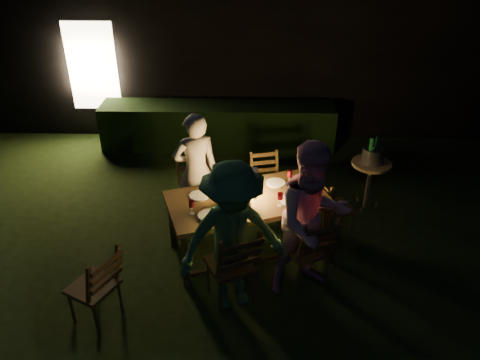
{
  "coord_description": "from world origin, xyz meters",
  "views": [
    {
      "loc": [
        0.12,
        -4.13,
        3.83
      ],
      "look_at": [
        -0.02,
        0.91,
        0.91
      ],
      "focal_mm": 35.0,
      "sensor_mm": 36.0,
      "label": 1
    }
  ],
  "objects_px": {
    "chair_end": "(335,216)",
    "bottle_table": "(228,191)",
    "dining_table": "(248,203)",
    "person_house_side": "(196,171)",
    "side_table": "(371,168)",
    "chair_near_left": "(232,277)",
    "chair_near_right": "(306,261)",
    "bottle_bucket_a": "(370,154)",
    "chair_far_right": "(267,195)",
    "bottle_bucket_b": "(376,151)",
    "lantern": "(251,184)",
    "person_opp_left": "(232,239)",
    "chair_far_left": "(198,205)",
    "chair_spare": "(97,298)",
    "ice_bucket": "(373,155)",
    "person_opp_right": "(312,220)"
  },
  "relations": [
    {
      "from": "bottle_table",
      "to": "bottle_bucket_a",
      "type": "relative_size",
      "value": 0.88
    },
    {
      "from": "chair_end",
      "to": "bottle_table",
      "type": "bearing_deg",
      "value": -90.28
    },
    {
      "from": "person_opp_left",
      "to": "ice_bucket",
      "type": "distance_m",
      "value": 2.74
    },
    {
      "from": "chair_near_left",
      "to": "person_house_side",
      "type": "xyz_separation_m",
      "value": [
        -0.54,
        1.5,
        0.49
      ]
    },
    {
      "from": "chair_near_right",
      "to": "chair_far_right",
      "type": "xyz_separation_m",
      "value": [
        -0.42,
        1.48,
        -0.04
      ]
    },
    {
      "from": "chair_near_left",
      "to": "chair_end",
      "type": "height_order",
      "value": "chair_near_left"
    },
    {
      "from": "chair_spare",
      "to": "bottle_bucket_a",
      "type": "distance_m",
      "value": 4.0
    },
    {
      "from": "bottle_bucket_a",
      "to": "bottle_bucket_b",
      "type": "xyz_separation_m",
      "value": [
        0.1,
        0.08,
        0.0
      ]
    },
    {
      "from": "dining_table",
      "to": "bottle_bucket_a",
      "type": "bearing_deg",
      "value": 11.98
    },
    {
      "from": "chair_near_right",
      "to": "chair_far_right",
      "type": "relative_size",
      "value": 1.14
    },
    {
      "from": "ice_bucket",
      "to": "chair_spare",
      "type": "bearing_deg",
      "value": -145.3
    },
    {
      "from": "person_house_side",
      "to": "side_table",
      "type": "height_order",
      "value": "person_house_side"
    },
    {
      "from": "dining_table",
      "to": "chair_near_right",
      "type": "distance_m",
      "value": 0.98
    },
    {
      "from": "person_opp_right",
      "to": "lantern",
      "type": "xyz_separation_m",
      "value": [
        -0.67,
        0.69,
        0.04
      ]
    },
    {
      "from": "ice_bucket",
      "to": "chair_end",
      "type": "bearing_deg",
      "value": -130.88
    },
    {
      "from": "chair_near_left",
      "to": "person_opp_left",
      "type": "bearing_deg",
      "value": -99.34
    },
    {
      "from": "bottle_bucket_b",
      "to": "chair_spare",
      "type": "bearing_deg",
      "value": -145.23
    },
    {
      "from": "chair_far_left",
      "to": "person_opp_right",
      "type": "bearing_deg",
      "value": 117.22
    },
    {
      "from": "chair_near_left",
      "to": "person_opp_right",
      "type": "distance_m",
      "value": 1.08
    },
    {
      "from": "person_opp_left",
      "to": "chair_near_right",
      "type": "bearing_deg",
      "value": 3.07
    },
    {
      "from": "dining_table",
      "to": "chair_end",
      "type": "relative_size",
      "value": 2.38
    },
    {
      "from": "chair_far_right",
      "to": "bottle_bucket_a",
      "type": "bearing_deg",
      "value": 170.7
    },
    {
      "from": "chair_end",
      "to": "chair_spare",
      "type": "height_order",
      "value": "chair_spare"
    },
    {
      "from": "lantern",
      "to": "bottle_table",
      "type": "distance_m",
      "value": 0.3
    },
    {
      "from": "bottle_bucket_b",
      "to": "ice_bucket",
      "type": "bearing_deg",
      "value": -141.34
    },
    {
      "from": "side_table",
      "to": "bottle_bucket_b",
      "type": "bearing_deg",
      "value": 38.66
    },
    {
      "from": "lantern",
      "to": "side_table",
      "type": "relative_size",
      "value": 0.47
    },
    {
      "from": "lantern",
      "to": "person_opp_left",
      "type": "bearing_deg",
      "value": -100.27
    },
    {
      "from": "chair_far_right",
      "to": "person_house_side",
      "type": "distance_m",
      "value": 1.14
    },
    {
      "from": "chair_end",
      "to": "bottle_bucket_a",
      "type": "bearing_deg",
      "value": 120.05
    },
    {
      "from": "chair_far_right",
      "to": "person_opp_left",
      "type": "xyz_separation_m",
      "value": [
        -0.41,
        -1.83,
        0.61
      ]
    },
    {
      "from": "person_opp_right",
      "to": "bottle_bucket_a",
      "type": "height_order",
      "value": "person_opp_right"
    },
    {
      "from": "chair_end",
      "to": "bottle_table",
      "type": "xyz_separation_m",
      "value": [
        -1.4,
        -0.5,
        0.67
      ]
    },
    {
      "from": "chair_end",
      "to": "lantern",
      "type": "xyz_separation_m",
      "value": [
        -1.13,
        -0.35,
        0.69
      ]
    },
    {
      "from": "person_house_side",
      "to": "side_table",
      "type": "bearing_deg",
      "value": 170.95
    },
    {
      "from": "chair_near_right",
      "to": "bottle_table",
      "type": "relative_size",
      "value": 3.74
    },
    {
      "from": "side_table",
      "to": "person_opp_left",
      "type": "bearing_deg",
      "value": -133.27
    },
    {
      "from": "dining_table",
      "to": "bottle_bucket_b",
      "type": "relative_size",
      "value": 6.68
    },
    {
      "from": "chair_near_left",
      "to": "chair_near_right",
      "type": "height_order",
      "value": "chair_near_left"
    },
    {
      "from": "chair_far_left",
      "to": "bottle_bucket_b",
      "type": "relative_size",
      "value": 3.2
    },
    {
      "from": "chair_far_right",
      "to": "bottle_bucket_b",
      "type": "distance_m",
      "value": 1.66
    },
    {
      "from": "lantern",
      "to": "bottle_bucket_a",
      "type": "distance_m",
      "value": 1.92
    },
    {
      "from": "person_opp_left",
      "to": "side_table",
      "type": "relative_size",
      "value": 2.37
    },
    {
      "from": "chair_near_left",
      "to": "chair_end",
      "type": "xyz_separation_m",
      "value": [
        1.32,
        1.29,
        -0.06
      ]
    },
    {
      "from": "dining_table",
      "to": "bottle_bucket_b",
      "type": "distance_m",
      "value": 2.11
    },
    {
      "from": "chair_far_right",
      "to": "bottle_bucket_b",
      "type": "height_order",
      "value": "bottle_bucket_b"
    },
    {
      "from": "chair_far_left",
      "to": "chair_far_right",
      "type": "height_order",
      "value": "chair_far_left"
    },
    {
      "from": "chair_near_right",
      "to": "chair_far_left",
      "type": "relative_size",
      "value": 1.02
    },
    {
      "from": "lantern",
      "to": "ice_bucket",
      "type": "relative_size",
      "value": 1.17
    },
    {
      "from": "chair_spare",
      "to": "lantern",
      "type": "distance_m",
      "value": 2.15
    }
  ]
}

